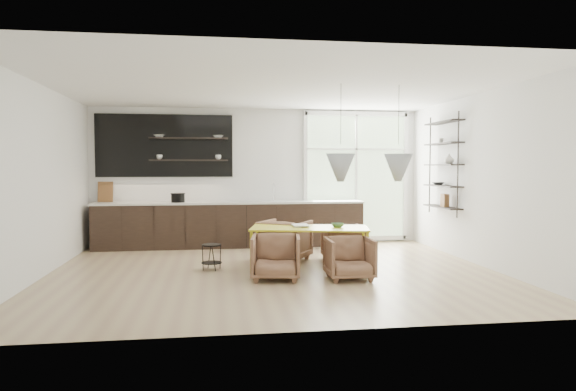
% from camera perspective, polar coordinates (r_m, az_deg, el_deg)
% --- Properties ---
extents(room, '(7.02, 6.01, 2.91)m').
position_cam_1_polar(room, '(9.23, 1.24, 1.96)').
color(room, tan).
rests_on(room, ground).
extents(kitchen_run, '(5.54, 0.69, 2.75)m').
position_cam_1_polar(kitchen_run, '(10.76, -6.87, -2.50)').
color(kitchen_run, black).
rests_on(kitchen_run, ground).
extents(right_shelving, '(0.26, 1.22, 1.90)m').
position_cam_1_polar(right_shelving, '(10.13, 16.90, 3.01)').
color(right_shelving, black).
rests_on(right_shelving, ground).
extents(dining_table, '(2.01, 1.20, 0.69)m').
position_cam_1_polar(dining_table, '(8.32, 2.41, -3.86)').
color(dining_table, gold).
rests_on(dining_table, ground).
extents(armchair_back_left, '(1.08, 1.09, 0.73)m').
position_cam_1_polar(armchair_back_left, '(9.08, -0.34, -5.00)').
color(armchair_back_left, brown).
rests_on(armchair_back_left, ground).
extents(armchair_back_right, '(0.69, 0.71, 0.64)m').
position_cam_1_polar(armchair_back_right, '(9.13, 6.18, -5.25)').
color(armchair_back_right, brown).
rests_on(armchair_back_right, ground).
extents(armchair_front_left, '(0.80, 0.82, 0.66)m').
position_cam_1_polar(armchair_front_left, '(7.63, -1.36, -6.85)').
color(armchair_front_left, brown).
rests_on(armchair_front_left, ground).
extents(armchair_front_right, '(0.68, 0.70, 0.62)m').
position_cam_1_polar(armchair_front_right, '(7.68, 6.84, -6.95)').
color(armchair_front_right, brown).
rests_on(armchair_front_right, ground).
extents(wire_stool, '(0.33, 0.33, 0.41)m').
position_cam_1_polar(wire_stool, '(8.41, -8.49, -6.38)').
color(wire_stool, black).
rests_on(wire_stool, ground).
extents(table_book, '(0.26, 0.35, 0.03)m').
position_cam_1_polar(table_book, '(8.39, 0.51, -3.37)').
color(table_book, white).
rests_on(table_book, dining_table).
extents(table_bowl, '(0.27, 0.27, 0.06)m').
position_cam_1_polar(table_bowl, '(8.35, 5.54, -3.30)').
color(table_bowl, '#508255').
rests_on(table_bowl, dining_table).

